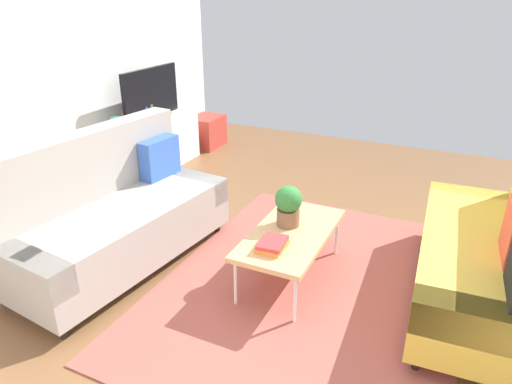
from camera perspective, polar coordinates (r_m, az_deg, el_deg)
name	(u,v)px	position (r m, az deg, el deg)	size (l,w,h in m)	color
ground_plane	(291,274)	(3.85, 4.37, -10.10)	(7.68, 7.68, 0.00)	brown
wall_far	(15,70)	(4.97, -27.56, 13.22)	(6.40, 0.12, 2.90)	white
area_rug	(311,286)	(3.72, 6.81, -11.46)	(2.90, 2.20, 0.01)	#9E4C42
couch_beige	(114,214)	(3.99, -17.08, -2.60)	(1.98, 1.05, 1.10)	gray
couch_green	(495,253)	(3.68, 27.41, -6.65)	(1.94, 0.94, 1.10)	gold
coffee_table	(291,235)	(3.61, 4.36, -5.28)	(1.10, 0.56, 0.42)	tan
tv_console	(154,145)	(6.03, -12.40, 5.66)	(1.40, 0.44, 0.64)	silver
tv	(151,96)	(5.85, -12.79, 11.52)	(1.00, 0.20, 0.64)	black
storage_trunk	(206,131)	(6.86, -6.12, 7.44)	(0.52, 0.40, 0.44)	#B2382D
potted_plant	(288,205)	(3.62, 4.02, -1.60)	(0.21, 0.21, 0.33)	brown
table_book_0	(272,246)	(3.37, 2.03, -6.69)	(0.24, 0.18, 0.03)	orange
table_book_1	(272,242)	(3.35, 2.04, -6.23)	(0.24, 0.18, 0.03)	red
vase_0	(116,125)	(5.52, -16.82, 7.95)	(0.12, 0.12, 0.17)	#33B29E
vase_1	(127,121)	(5.65, -15.65, 8.47)	(0.09, 0.09, 0.18)	#B24C4C
bottle_0	(141,120)	(5.71, -13.96, 8.59)	(0.06, 0.06, 0.14)	purple
bottle_1	(147,115)	(5.78, -13.33, 9.17)	(0.05, 0.05, 0.21)	#3359B2
bottle_2	(152,113)	(5.85, -12.75, 9.45)	(0.05, 0.05, 0.21)	#3F8C4C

